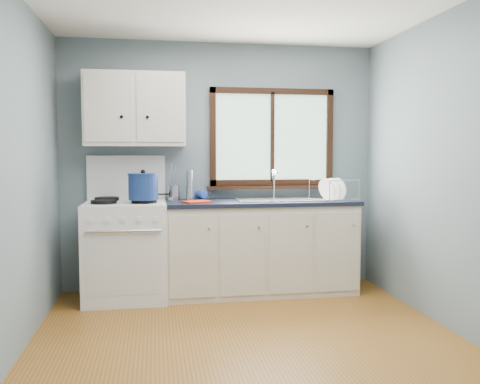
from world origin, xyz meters
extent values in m
cube|color=#945D21|center=(0.00, 0.00, -0.01)|extent=(3.20, 3.60, 0.02)
cube|color=slate|center=(0.00, 1.81, 1.25)|extent=(3.20, 0.02, 2.50)
cube|color=slate|center=(0.00, -1.81, 1.25)|extent=(3.20, 0.02, 2.50)
cube|color=slate|center=(-1.61, 0.00, 1.25)|extent=(0.02, 3.60, 2.50)
cube|color=slate|center=(1.61, 0.00, 1.25)|extent=(0.02, 3.60, 2.50)
cube|color=white|center=(-0.95, 1.47, 0.46)|extent=(0.76, 0.65, 0.92)
cube|color=white|center=(-0.95, 1.77, 1.14)|extent=(0.76, 0.05, 0.44)
cube|color=silver|center=(-0.95, 1.47, 0.93)|extent=(0.72, 0.59, 0.01)
cylinder|color=black|center=(-1.13, 1.32, 0.95)|extent=(0.23, 0.23, 0.03)
cylinder|color=black|center=(-0.77, 1.32, 0.95)|extent=(0.23, 0.23, 0.03)
cylinder|color=black|center=(-1.13, 1.61, 0.95)|extent=(0.23, 0.23, 0.03)
cylinder|color=black|center=(-0.77, 1.61, 0.95)|extent=(0.23, 0.23, 0.03)
cylinder|color=silver|center=(-0.95, 1.12, 0.70)|extent=(0.66, 0.02, 0.02)
cube|color=silver|center=(-0.95, 1.14, 0.40)|extent=(0.66, 0.01, 0.55)
cube|color=beige|center=(0.36, 1.49, 0.44)|extent=(1.85, 0.60, 0.88)
cube|color=black|center=(0.36, 1.51, 0.04)|extent=(1.85, 0.54, 0.08)
cube|color=black|center=(0.36, 1.49, 0.90)|extent=(1.89, 0.64, 0.04)
cube|color=silver|center=(0.54, 1.49, 0.92)|extent=(0.84, 0.46, 0.01)
cube|color=silver|center=(0.34, 1.49, 0.85)|extent=(0.36, 0.40, 0.14)
cube|color=silver|center=(0.74, 1.49, 0.85)|extent=(0.36, 0.40, 0.14)
cylinder|color=silver|center=(0.54, 1.69, 1.06)|extent=(0.02, 0.02, 0.28)
cylinder|color=silver|center=(0.54, 1.62, 1.19)|extent=(0.02, 0.16, 0.02)
sphere|color=silver|center=(0.54, 1.69, 1.20)|extent=(0.04, 0.04, 0.04)
cube|color=#9EC6A8|center=(0.54, 1.79, 1.55)|extent=(1.22, 0.01, 0.92)
cube|color=black|center=(0.54, 1.77, 2.02)|extent=(1.30, 0.05, 0.06)
cube|color=black|center=(0.54, 1.77, 1.08)|extent=(1.30, 0.05, 0.06)
cube|color=black|center=(-0.08, 1.77, 1.55)|extent=(0.06, 0.05, 1.00)
cube|color=black|center=(1.16, 1.77, 1.55)|extent=(0.06, 0.05, 1.00)
cube|color=black|center=(0.54, 1.77, 1.55)|extent=(0.03, 0.05, 0.92)
cube|color=black|center=(0.54, 1.74, 1.03)|extent=(1.36, 0.10, 0.03)
cube|color=beige|center=(-0.85, 1.63, 1.80)|extent=(0.95, 0.32, 0.70)
cube|color=beige|center=(-1.09, 1.46, 1.80)|extent=(0.44, 0.01, 0.62)
cube|color=beige|center=(-0.61, 1.46, 1.80)|extent=(0.44, 0.01, 0.62)
sphere|color=black|center=(-0.97, 1.45, 1.72)|extent=(0.03, 0.03, 0.03)
sphere|color=black|center=(-0.73, 1.45, 1.72)|extent=(0.03, 0.03, 0.03)
cylinder|color=black|center=(-0.76, 1.61, 0.98)|extent=(0.24, 0.24, 0.04)
cube|color=black|center=(-0.60, 1.63, 0.98)|extent=(0.13, 0.04, 0.01)
cylinder|color=navy|center=(-0.78, 1.31, 1.07)|extent=(0.32, 0.32, 0.23)
cylinder|color=navy|center=(-0.78, 1.31, 1.19)|extent=(0.33, 0.33, 0.02)
sphere|color=black|center=(-0.78, 1.31, 1.21)|extent=(0.05, 0.05, 0.04)
cylinder|color=silver|center=(-0.49, 1.65, 0.99)|extent=(0.12, 0.12, 0.15)
cylinder|color=silver|center=(-0.47, 1.66, 1.14)|extent=(0.01, 0.01, 0.21)
cylinder|color=silver|center=(-0.51, 1.67, 1.16)|extent=(0.01, 0.01, 0.25)
cylinder|color=silver|center=(-0.49, 1.63, 1.13)|extent=(0.01, 0.01, 0.19)
cylinder|color=silver|center=(-0.34, 1.62, 1.07)|extent=(0.08, 0.08, 0.30)
imported|color=#2646B0|center=(-0.18, 1.68, 1.04)|extent=(0.12, 0.12, 0.23)
cube|color=red|center=(-0.29, 1.34, 0.93)|extent=(0.29, 0.25, 0.02)
cube|color=silver|center=(1.10, 1.46, 0.93)|extent=(0.51, 0.46, 0.01)
cylinder|color=silver|center=(0.98, 1.25, 1.02)|extent=(0.01, 0.01, 0.20)
cylinder|color=silver|center=(1.34, 1.41, 1.02)|extent=(0.01, 0.01, 0.20)
cylinder|color=silver|center=(0.86, 1.52, 1.02)|extent=(0.01, 0.01, 0.20)
cylinder|color=silver|center=(1.22, 1.68, 1.02)|extent=(0.01, 0.01, 0.20)
cylinder|color=silver|center=(1.16, 1.33, 1.12)|extent=(0.37, 0.17, 0.01)
cylinder|color=silver|center=(1.04, 1.60, 1.12)|extent=(0.37, 0.17, 0.01)
cylinder|color=white|center=(1.01, 1.42, 1.03)|extent=(0.14, 0.22, 0.22)
cylinder|color=white|center=(1.08, 1.46, 1.03)|extent=(0.14, 0.22, 0.22)
cylinder|color=white|center=(1.16, 1.49, 1.03)|extent=(0.14, 0.22, 0.22)
camera|label=1|loc=(-0.67, -3.39, 1.38)|focal=38.00mm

